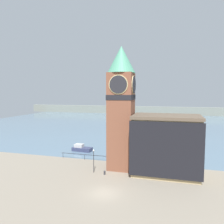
{
  "coord_description": "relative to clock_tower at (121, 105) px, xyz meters",
  "views": [
    {
      "loc": [
        8.75,
        -27.98,
        14.04
      ],
      "look_at": [
        -1.07,
        7.97,
        10.69
      ],
      "focal_mm": 35.0,
      "sensor_mm": 36.0,
      "label": 1
    }
  ],
  "objects": [
    {
      "name": "ground_plane",
      "position": [
        0.05,
        -10.61,
        -11.79
      ],
      "size": [
        160.0,
        160.0,
        0.0
      ],
      "primitive_type": "plane",
      "color": "gray"
    },
    {
      "name": "pier_building",
      "position": [
        8.05,
        -0.71,
        -6.68
      ],
      "size": [
        11.44,
        7.58,
        10.19
      ],
      "color": "tan",
      "rests_on": "ground_plane"
    },
    {
      "name": "pier_railing",
      "position": [
        -8.52,
        3.02,
        -10.84
      ],
      "size": [
        10.63,
        0.08,
        1.09
      ],
      "color": "#232328",
      "rests_on": "ground_plane"
    },
    {
      "name": "mooring_bollard_near",
      "position": [
        -1.99,
        -3.89,
        -11.43
      ],
      "size": [
        0.35,
        0.35,
        0.68
      ],
      "color": "#2D2D33",
      "rests_on": "ground_plane"
    },
    {
      "name": "lamp_post",
      "position": [
        -4.12,
        -3.49,
        -8.94
      ],
      "size": [
        0.32,
        0.32,
        4.11
      ],
      "color": "black",
      "rests_on": "ground_plane"
    },
    {
      "name": "water",
      "position": [
        0.05,
        63.27,
        -11.8
      ],
      "size": [
        160.0,
        120.0,
        0.0
      ],
      "color": "slate",
      "rests_on": "ground_plane"
    },
    {
      "name": "boat_near",
      "position": [
        -11.82,
        9.13,
        -11.18
      ],
      "size": [
        4.83,
        2.47,
        1.64
      ],
      "rotation": [
        0.0,
        0.0,
        -0.08
      ],
      "color": "#333856",
      "rests_on": "water"
    },
    {
      "name": "far_shoreline",
      "position": [
        0.05,
        103.27,
        -9.29
      ],
      "size": [
        180.0,
        3.0,
        5.0
      ],
      "color": "gray",
      "rests_on": "water"
    },
    {
      "name": "clock_tower",
      "position": [
        0.0,
        0.0,
        0.0
      ],
      "size": [
        5.05,
        5.05,
        22.27
      ],
      "color": "brown",
      "rests_on": "ground_plane"
    }
  ]
}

